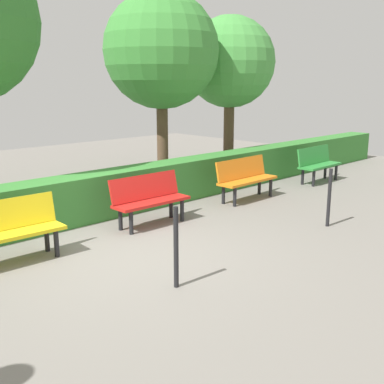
% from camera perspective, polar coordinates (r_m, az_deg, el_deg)
% --- Properties ---
extents(ground_plane, '(23.09, 23.09, 0.00)m').
position_cam_1_polar(ground_plane, '(6.98, -8.33, -7.06)').
color(ground_plane, gray).
extents(bench_green, '(1.37, 0.47, 0.86)m').
position_cam_1_polar(bench_green, '(11.94, 15.03, 3.46)').
color(bench_green, '#2D8C38').
rests_on(bench_green, ground_plane).
extents(bench_orange, '(1.50, 0.48, 0.86)m').
position_cam_1_polar(bench_orange, '(9.83, 6.49, 1.83)').
color(bench_orange, orange).
rests_on(bench_orange, ground_plane).
extents(bench_red, '(1.41, 0.50, 0.86)m').
position_cam_1_polar(bench_red, '(8.05, -5.22, -0.68)').
color(bench_red, red).
rests_on(bench_red, ground_plane).
extents(bench_yellow, '(1.44, 0.51, 0.86)m').
position_cam_1_polar(bench_yellow, '(6.80, -21.38, -4.17)').
color(bench_yellow, yellow).
rests_on(bench_yellow, ground_plane).
extents(hedge_row, '(19.09, 0.61, 0.82)m').
position_cam_1_polar(hedge_row, '(8.89, -8.88, 0.08)').
color(hedge_row, '#387F33').
rests_on(hedge_row, ground_plane).
extents(tree_near, '(2.45, 2.45, 4.17)m').
position_cam_1_polar(tree_near, '(13.22, 4.63, 15.37)').
color(tree_near, brown).
rests_on(tree_near, ground_plane).
extents(tree_mid, '(2.74, 2.74, 4.51)m').
position_cam_1_polar(tree_mid, '(11.58, -3.76, 16.71)').
color(tree_mid, brown).
rests_on(tree_mid, ground_plane).
extents(railing_post_mid, '(0.06, 0.06, 1.00)m').
position_cam_1_polar(railing_post_mid, '(8.25, 16.33, -0.68)').
color(railing_post_mid, black).
rests_on(railing_post_mid, ground_plane).
extents(railing_post_far, '(0.06, 0.06, 1.00)m').
position_cam_1_polar(railing_post_far, '(5.57, -1.95, -6.76)').
color(railing_post_far, black).
rests_on(railing_post_far, ground_plane).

